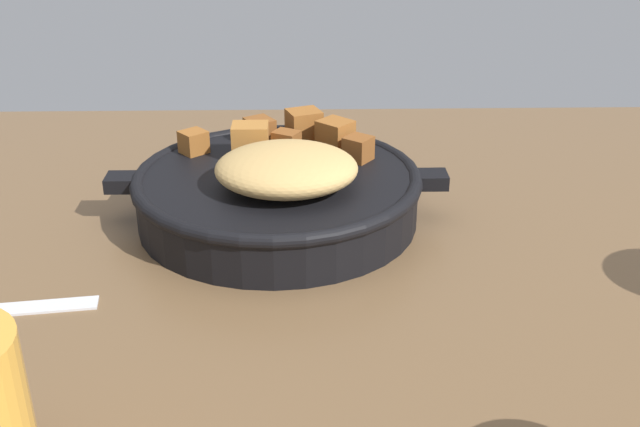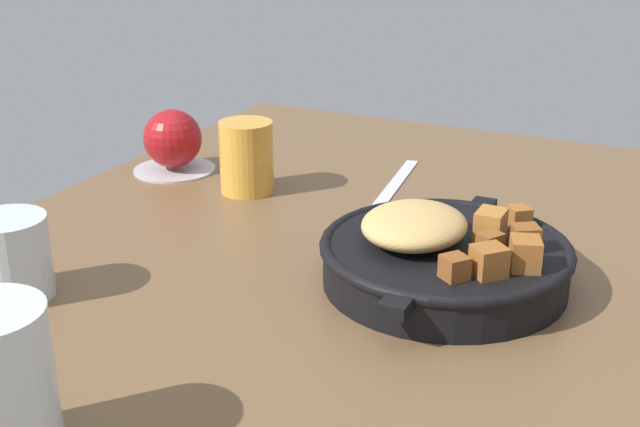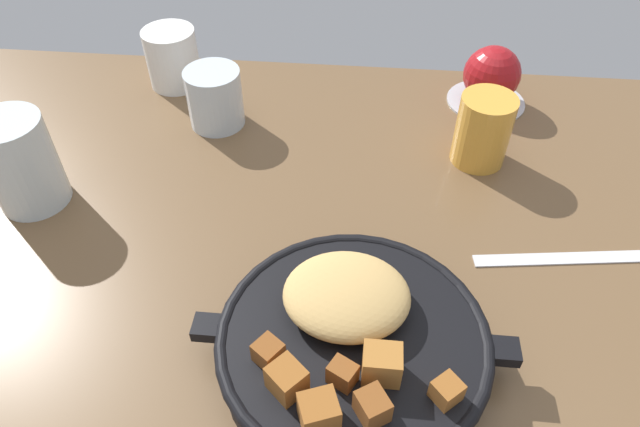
{
  "view_description": "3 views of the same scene",
  "coord_description": "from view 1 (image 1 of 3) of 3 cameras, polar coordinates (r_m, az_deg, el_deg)",
  "views": [
    {
      "loc": [
        0.67,
        49.19,
        29.4
      ],
      "look_at": [
        -0.53,
        -2.86,
        4.4
      ],
      "focal_mm": 43.65,
      "sensor_mm": 36.0,
      "label": 1
    },
    {
      "loc": [
        -67.83,
        -32.37,
        36.09
      ],
      "look_at": [
        -1.21,
        0.51,
        6.8
      ],
      "focal_mm": 46.66,
      "sensor_mm": 36.0,
      "label": 2
    },
    {
      "loc": [
        2.54,
        -38.96,
        46.88
      ],
      "look_at": [
        -1.17,
        0.82,
        7.18
      ],
      "focal_mm": 32.17,
      "sensor_mm": 36.0,
      "label": 3
    }
  ],
  "objects": [
    {
      "name": "cast_iron_skillet",
      "position": [
        0.66,
        -3.04,
        1.85
      ],
      "size": [
        28.66,
        24.32,
        7.64
      ],
      "color": "black",
      "rests_on": "ground_plane"
    },
    {
      "name": "ground_plane",
      "position": [
        0.58,
        -0.46,
        -6.24
      ],
      "size": [
        116.32,
        82.56,
        2.4
      ],
      "primitive_type": "cube",
      "color": "brown"
    }
  ]
}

